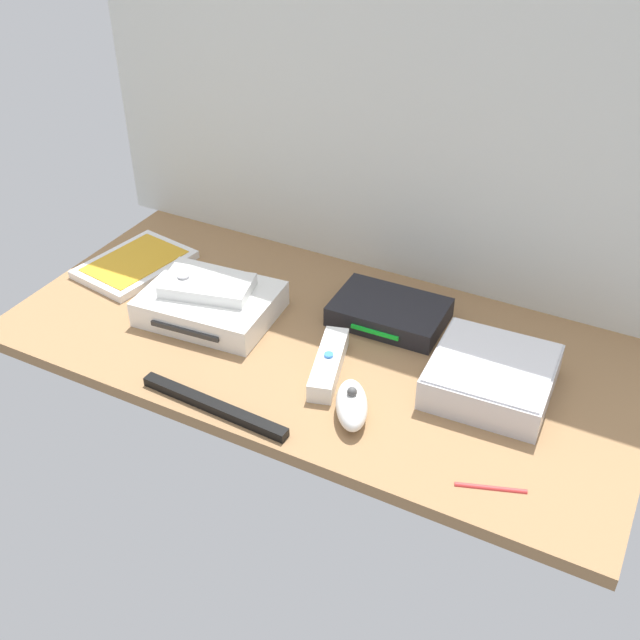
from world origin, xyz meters
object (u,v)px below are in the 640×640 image
object	(u,v)px
remote_wand	(329,364)
remote_nunchuk	(352,405)
sensor_bar	(214,406)
stylus_pen	(491,486)
mini_computer	(491,376)
game_console	(211,304)
network_router	(389,312)
game_case	(135,264)
remote_classic_pad	(207,285)

from	to	relation	value
remote_wand	remote_nunchuk	xyz separation A→B (cm)	(7.21, -7.17, 0.53)
sensor_bar	stylus_pen	distance (cm)	39.20
mini_computer	remote_wand	size ratio (longest dim) A/B	1.17
mini_computer	sensor_bar	world-z (taller)	mini_computer
remote_nunchuk	sensor_bar	xyz separation A→B (cm)	(-17.68, -7.86, -1.34)
game_console	network_router	bearing A→B (deg)	19.55
mini_computer	game_case	size ratio (longest dim) A/B	0.85
stylus_pen	game_console	bearing A→B (deg)	163.62
remote_wand	remote_classic_pad	size ratio (longest dim) A/B	0.96
mini_computer	network_router	size ratio (longest dim) A/B	0.97
sensor_bar	remote_wand	bearing A→B (deg)	57.75
game_case	remote_nunchuk	bearing A→B (deg)	-9.44
network_router	sensor_bar	distance (cm)	34.02
sensor_bar	mini_computer	bearing A→B (deg)	36.36
network_router	remote_wand	size ratio (longest dim) A/B	1.20
sensor_bar	game_console	bearing A→B (deg)	127.54
remote_wand	network_router	bearing A→B (deg)	64.36
remote_classic_pad	sensor_bar	bearing A→B (deg)	-68.32
remote_nunchuk	remote_wand	bearing A→B (deg)	107.33
game_console	stylus_pen	xyz separation A→B (cm)	(52.47, -15.42, -1.85)
mini_computer	sensor_bar	distance (cm)	39.82
network_router	sensor_bar	bearing A→B (deg)	-114.27
stylus_pen	sensor_bar	bearing A→B (deg)	-174.35
game_console	stylus_pen	world-z (taller)	game_console
network_router	sensor_bar	xyz separation A→B (cm)	(-13.20, -31.34, -1.00)
mini_computer	sensor_bar	xyz separation A→B (cm)	(-33.07, -22.10, -1.94)
remote_classic_pad	game_console	bearing A→B (deg)	-45.16
remote_nunchuk	sensor_bar	world-z (taller)	remote_nunchuk
remote_nunchuk	stylus_pen	xyz separation A→B (cm)	(21.33, -4.00, -1.69)
game_case	network_router	bearing A→B (deg)	16.47
game_console	remote_classic_pad	size ratio (longest dim) A/B	1.40
remote_wand	stylus_pen	size ratio (longest dim) A/B	1.69
remote_nunchuk	remote_classic_pad	size ratio (longest dim) A/B	0.69
game_case	network_router	distance (cm)	47.65
game_console	sensor_bar	size ratio (longest dim) A/B	0.93
mini_computer	sensor_bar	bearing A→B (deg)	-146.25
stylus_pen	remote_classic_pad	bearing A→B (deg)	163.45
remote_wand	stylus_pen	xyz separation A→B (cm)	(28.54, -11.16, -1.16)
game_console	remote_classic_pad	bearing A→B (deg)	143.94
stylus_pen	game_case	bearing A→B (deg)	163.63
network_router	remote_classic_pad	world-z (taller)	remote_classic_pad
network_router	sensor_bar	size ratio (longest dim) A/B	0.76
game_case	stylus_pen	size ratio (longest dim) A/B	2.33
remote_nunchuk	network_router	bearing A→B (deg)	72.95
mini_computer	remote_nunchuk	xyz separation A→B (cm)	(-15.39, -14.24, -0.60)
game_console	game_case	distance (cm)	21.51
sensor_bar	stylus_pen	size ratio (longest dim) A/B	2.67
game_case	remote_nunchuk	distance (cm)	54.62
remote_classic_pad	sensor_bar	size ratio (longest dim) A/B	0.66
mini_computer	stylus_pen	size ratio (longest dim) A/B	1.98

